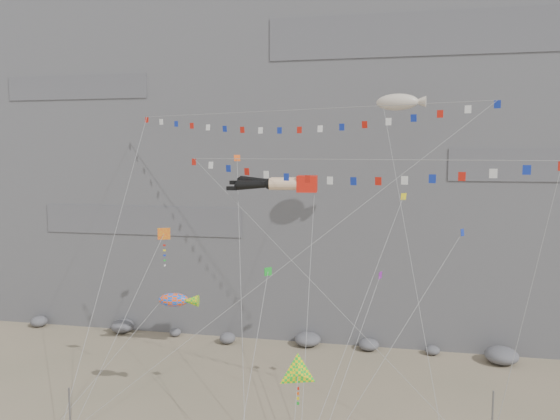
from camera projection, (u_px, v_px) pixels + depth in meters
name	position (u px, v px, depth m)	size (l,w,h in m)	color
cliff	(327.00, 104.00, 66.29)	(80.00, 28.00, 50.00)	slate
talus_boulders	(308.00, 340.00, 54.19)	(60.00, 3.00, 1.20)	slate
anchor_pole_left	(70.00, 417.00, 35.36)	(0.12, 0.12, 3.98)	slate
legs_kite	(282.00, 184.00, 42.14)	(7.94, 14.88, 21.63)	red
flag_banner_upper	(289.00, 111.00, 45.92)	(31.20, 20.84, 30.04)	red
flag_banner_lower	(342.00, 160.00, 37.43)	(25.26, 10.17, 21.43)	red
harlequin_kite	(164.00, 234.00, 42.01)	(4.95, 8.30, 15.23)	red
fish_windsock	(173.00, 300.00, 39.57)	(9.17, 5.12, 11.92)	#FF4D0D
delta_kite	(298.00, 374.00, 32.15)	(2.47, 4.46, 7.83)	yellow
blimp_windsock	(397.00, 103.00, 44.92)	(5.68, 14.48, 27.05)	beige
small_kite_a	(237.00, 163.00, 44.78)	(5.31, 15.43, 24.22)	#F45414
small_kite_b	(379.00, 278.00, 38.86)	(4.40, 11.19, 15.25)	purple
small_kite_c	(268.00, 274.00, 37.02)	(1.27, 8.15, 13.28)	green
small_kite_d	(402.00, 201.00, 42.50)	(6.79, 16.03, 22.75)	yellow
small_kite_e	(459.00, 238.00, 35.40)	(9.43, 7.35, 17.79)	#12299E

